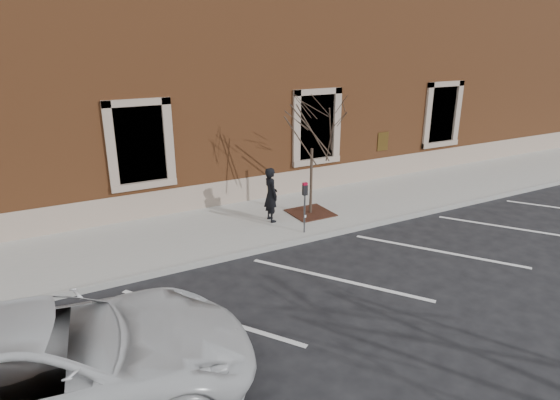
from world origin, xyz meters
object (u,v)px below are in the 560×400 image
man (271,195)px  sapling (312,130)px  parking_meter (305,198)px  white_truck (41,369)px

man → sapling: 2.25m
parking_meter → man: bearing=127.3°
sapling → parking_meter: bearing=-128.4°
sapling → white_truck: bearing=-146.4°
man → sapling: sapling is taller
sapling → man: bearing=178.5°
man → parking_meter: 1.32m
parking_meter → white_truck: 7.76m
parking_meter → white_truck: (-6.71, -3.88, -0.31)m
parking_meter → white_truck: size_ratio=0.24×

